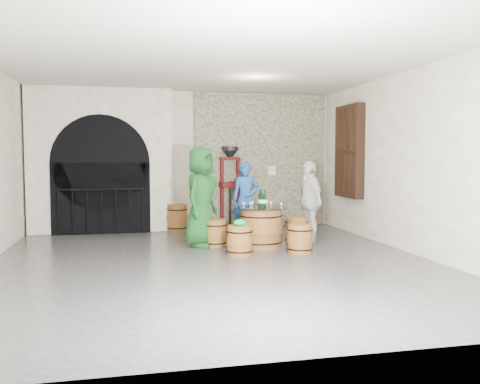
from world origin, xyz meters
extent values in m
plane|color=#303033|center=(0.00, 0.00, 0.00)|extent=(8.00, 8.00, 0.00)
plane|color=silver|center=(0.00, 4.00, 1.60)|extent=(8.00, 0.00, 8.00)
plane|color=silver|center=(0.00, -4.00, 1.60)|extent=(8.00, 0.00, 8.00)
plane|color=silver|center=(3.50, 0.00, 1.60)|extent=(0.00, 8.00, 8.00)
plane|color=beige|center=(0.00, 0.00, 3.20)|extent=(8.00, 8.00, 0.00)
cube|color=gray|center=(1.80, 3.94, 1.60)|extent=(3.20, 0.12, 3.18)
cube|color=silver|center=(-1.90, 3.75, 1.60)|extent=(3.10, 0.50, 3.18)
cube|color=black|center=(-1.90, 3.48, 0.78)|extent=(2.10, 0.03, 1.55)
cylinder|color=black|center=(-1.90, 3.48, 1.55)|extent=(2.10, 0.03, 2.10)
cylinder|color=black|center=(-1.90, 3.42, 0.98)|extent=(1.79, 0.04, 0.04)
cylinder|color=black|center=(-2.79, 3.42, 0.49)|extent=(0.02, 0.02, 0.98)
cylinder|color=black|center=(-2.50, 3.42, 0.49)|extent=(0.02, 0.02, 0.98)
cylinder|color=black|center=(-2.20, 3.42, 0.49)|extent=(0.02, 0.02, 0.98)
cylinder|color=black|center=(-1.90, 3.42, 0.49)|extent=(0.02, 0.02, 0.98)
cylinder|color=black|center=(-1.60, 3.42, 0.49)|extent=(0.02, 0.02, 0.98)
cylinder|color=black|center=(-1.31, 3.42, 0.49)|extent=(0.02, 0.02, 0.98)
cylinder|color=black|center=(-1.01, 3.42, 0.49)|extent=(0.02, 0.02, 0.98)
cube|color=black|center=(3.39, 2.40, 1.80)|extent=(0.20, 1.10, 2.00)
cube|color=black|center=(3.34, 2.40, 1.80)|extent=(0.06, 0.88, 1.76)
cube|color=black|center=(3.37, 2.40, 1.80)|extent=(0.22, 0.92, 0.06)
cube|color=black|center=(3.37, 2.11, 1.80)|extent=(0.22, 0.06, 1.80)
cube|color=black|center=(3.37, 2.40, 1.80)|extent=(0.22, 0.06, 1.80)
cube|color=black|center=(3.37, 2.69, 1.80)|extent=(0.22, 0.06, 1.80)
cylinder|color=brown|center=(1.08, 1.16, 0.36)|extent=(0.75, 0.75, 0.71)
cylinder|color=brown|center=(1.08, 1.16, 0.36)|extent=(0.80, 0.80, 0.16)
torus|color=black|center=(1.08, 1.16, 0.11)|extent=(0.80, 0.80, 0.02)
torus|color=black|center=(1.08, 1.16, 0.60)|extent=(0.80, 0.80, 0.02)
cylinder|color=brown|center=(1.08, 1.16, 0.72)|extent=(0.76, 0.76, 0.02)
cylinder|color=black|center=(1.08, 1.16, 0.75)|extent=(0.97, 0.97, 0.01)
cylinder|color=brown|center=(0.27, 1.43, 0.25)|extent=(0.42, 0.42, 0.49)
cylinder|color=brown|center=(0.27, 1.43, 0.25)|extent=(0.45, 0.45, 0.11)
torus|color=black|center=(0.27, 1.43, 0.08)|extent=(0.46, 0.46, 0.02)
torus|color=black|center=(0.27, 1.43, 0.41)|extent=(0.46, 0.46, 0.02)
cylinder|color=brown|center=(0.27, 1.43, 0.50)|extent=(0.43, 0.43, 0.02)
cylinder|color=brown|center=(1.08, 2.02, 0.25)|extent=(0.42, 0.42, 0.49)
cylinder|color=brown|center=(1.08, 2.02, 0.25)|extent=(0.45, 0.45, 0.11)
torus|color=black|center=(1.08, 2.02, 0.08)|extent=(0.46, 0.46, 0.02)
torus|color=black|center=(1.08, 2.02, 0.41)|extent=(0.46, 0.46, 0.02)
cylinder|color=brown|center=(1.08, 2.02, 0.50)|extent=(0.43, 0.43, 0.02)
cylinder|color=brown|center=(1.89, 1.47, 0.25)|extent=(0.42, 0.42, 0.49)
cylinder|color=brown|center=(1.89, 1.47, 0.25)|extent=(0.45, 0.45, 0.11)
torus|color=black|center=(1.89, 1.47, 0.08)|extent=(0.46, 0.46, 0.02)
torus|color=black|center=(1.89, 1.47, 0.41)|extent=(0.46, 0.46, 0.02)
cylinder|color=brown|center=(1.89, 1.47, 0.50)|extent=(0.43, 0.43, 0.02)
cylinder|color=brown|center=(1.62, 0.49, 0.25)|extent=(0.42, 0.42, 0.49)
cylinder|color=brown|center=(1.62, 0.49, 0.25)|extent=(0.45, 0.45, 0.11)
torus|color=black|center=(1.62, 0.49, 0.08)|extent=(0.46, 0.46, 0.02)
torus|color=black|center=(1.62, 0.49, 0.41)|extent=(0.46, 0.46, 0.02)
cylinder|color=brown|center=(1.62, 0.49, 0.50)|extent=(0.43, 0.43, 0.02)
cylinder|color=brown|center=(0.53, 0.50, 0.25)|extent=(0.42, 0.42, 0.49)
cylinder|color=brown|center=(0.53, 0.50, 0.25)|extent=(0.45, 0.45, 0.11)
torus|color=black|center=(0.53, 0.50, 0.08)|extent=(0.46, 0.46, 0.02)
torus|color=black|center=(0.53, 0.50, 0.41)|extent=(0.46, 0.46, 0.02)
cylinder|color=brown|center=(0.53, 0.50, 0.50)|extent=(0.43, 0.43, 0.02)
ellipsoid|color=#0D9349|center=(0.53, 0.50, 0.56)|extent=(0.21, 0.21, 0.12)
cylinder|color=#0D9349|center=(0.61, 0.47, 0.51)|extent=(0.14, 0.14, 0.01)
imported|color=#124319|center=(0.01, 1.52, 0.93)|extent=(0.99, 1.09, 1.87)
imported|color=#1B4995|center=(1.08, 2.41, 0.79)|extent=(0.63, 0.46, 1.58)
imported|color=silver|center=(2.18, 1.58, 0.80)|extent=(0.47, 0.97, 1.61)
cylinder|color=black|center=(1.10, 1.19, 0.86)|extent=(0.07, 0.07, 0.22)
cylinder|color=white|center=(1.10, 1.19, 0.85)|extent=(0.08, 0.08, 0.06)
cone|color=black|center=(1.10, 1.19, 0.99)|extent=(0.07, 0.07, 0.05)
cylinder|color=black|center=(1.10, 1.19, 1.04)|extent=(0.03, 0.03, 0.07)
cylinder|color=black|center=(1.15, 1.18, 0.86)|extent=(0.07, 0.07, 0.22)
cylinder|color=white|center=(1.15, 1.18, 0.85)|extent=(0.08, 0.08, 0.06)
cone|color=black|center=(1.15, 1.18, 0.99)|extent=(0.07, 0.07, 0.05)
cylinder|color=black|center=(1.15, 1.18, 1.04)|extent=(0.03, 0.03, 0.07)
cylinder|color=black|center=(1.11, 1.33, 0.86)|extent=(0.07, 0.07, 0.22)
cylinder|color=white|center=(1.11, 1.33, 0.85)|extent=(0.08, 0.08, 0.06)
cone|color=black|center=(1.11, 1.33, 0.99)|extent=(0.07, 0.07, 0.05)
cylinder|color=black|center=(1.11, 1.33, 1.04)|extent=(0.03, 0.03, 0.07)
cylinder|color=brown|center=(-0.26, 3.45, 0.30)|extent=(0.43, 0.43, 0.60)
cylinder|color=brown|center=(-0.26, 3.45, 0.30)|extent=(0.46, 0.46, 0.13)
torus|color=black|center=(-0.26, 3.45, 0.10)|extent=(0.47, 0.47, 0.02)
torus|color=black|center=(-0.26, 3.45, 0.51)|extent=(0.47, 0.47, 0.02)
cylinder|color=brown|center=(-0.26, 3.45, 0.61)|extent=(0.44, 0.44, 0.02)
cube|color=#4D0C10|center=(1.00, 3.70, 0.05)|extent=(0.59, 0.51, 0.10)
cube|color=#4D0C10|center=(1.00, 3.70, 1.03)|extent=(0.52, 0.38, 0.12)
cube|color=#4D0C10|center=(1.00, 3.70, 1.64)|extent=(0.49, 0.21, 0.07)
cylinder|color=black|center=(1.00, 3.70, 0.61)|extent=(0.06, 0.06, 1.01)
cylinder|color=black|center=(1.00, 3.70, 1.87)|extent=(0.38, 0.38, 0.09)
cone|color=black|center=(1.00, 3.70, 1.75)|extent=(0.38, 0.38, 0.20)
cube|color=#4D0C10|center=(0.80, 3.66, 0.86)|extent=(0.08, 0.08, 1.62)
cube|color=#4D0C10|center=(1.20, 3.74, 0.86)|extent=(0.08, 0.08, 1.62)
cylinder|color=#4D0C10|center=(1.31, 3.72, 1.27)|extent=(0.43, 0.11, 0.32)
cube|color=silver|center=(2.05, 3.86, 1.35)|extent=(0.18, 0.10, 0.22)
camera|label=1|loc=(-1.29, -7.91, 1.69)|focal=38.00mm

